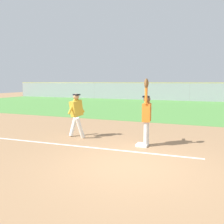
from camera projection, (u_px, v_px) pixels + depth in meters
ground_plane at (130, 166)px, 6.12m from camera, size 71.54×71.54×0.00m
outfield_grass at (183, 108)px, 19.65m from camera, size 48.48×16.05×0.01m
chalk_foul_line at (30, 141)px, 8.64m from camera, size 12.00×0.54×0.01m
first_base at (142, 145)px, 7.99m from camera, size 0.38×0.38×0.08m
fielder at (147, 113)px, 7.87m from camera, size 0.30×0.90×2.28m
runner at (76, 112)px, 9.14m from camera, size 0.76×0.83×1.72m
baseball at (147, 80)px, 7.59m from camera, size 0.07×0.07×0.07m
outfield_fence at (190, 92)px, 26.91m from camera, size 48.56×0.08×2.10m
parked_car_silver at (163, 93)px, 31.40m from camera, size 4.55×2.41×1.25m
parked_car_white at (207, 94)px, 28.68m from camera, size 4.48×2.27×1.25m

